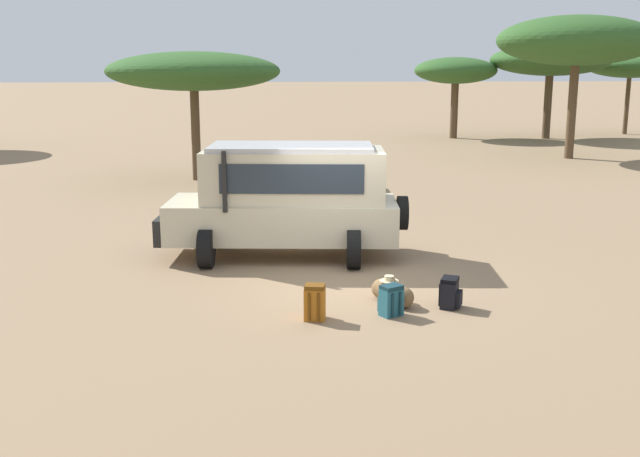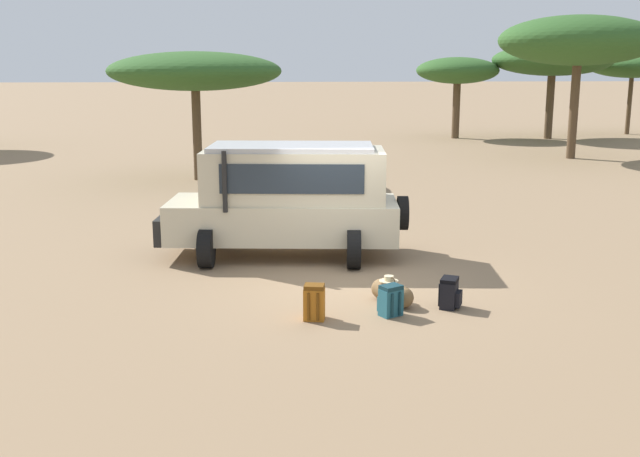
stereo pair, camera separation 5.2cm
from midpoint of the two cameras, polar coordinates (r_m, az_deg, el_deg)
name	(u,v)px [view 2 (the right image)]	position (r m, az deg, el deg)	size (l,w,h in m)	color
ground_plane	(347,281)	(14.54, 2.18, -4.02)	(320.00, 320.00, 0.00)	#8C7051
safari_vehicle	(288,198)	(16.13, -2.39, 2.35)	(5.44, 3.06, 2.44)	beige
backpack_beside_front_wheel	(450,293)	(13.11, 9.98, -4.88)	(0.45, 0.46, 0.53)	black
backpack_cluster_center	(390,301)	(12.58, 5.50, -5.50)	(0.43, 0.43, 0.53)	#235B6B
backpack_near_rear_wheel	(314,303)	(12.32, -0.32, -5.67)	(0.38, 0.40, 0.60)	#B26619
duffel_bag_low_black_case	(392,293)	(13.24, 5.62, -4.88)	(0.65, 0.91, 0.47)	brown
acacia_tree_left_mid	(195,72)	(27.23, -9.45, 11.71)	(6.11, 5.37, 4.54)	brown
acacia_tree_centre_back	(458,71)	(43.02, 10.48, 11.70)	(4.59, 4.24, 4.47)	brown
acacia_tree_right_mid	(579,41)	(34.97, 19.16, 13.35)	(6.91, 5.92, 6.16)	brown
acacia_tree_far_right	(553,60)	(43.95, 17.34, 12.13)	(6.61, 6.10, 5.17)	brown
acacia_tree_distant_right	(633,66)	(48.36, 22.75, 11.36)	(5.18, 4.86, 4.71)	brown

